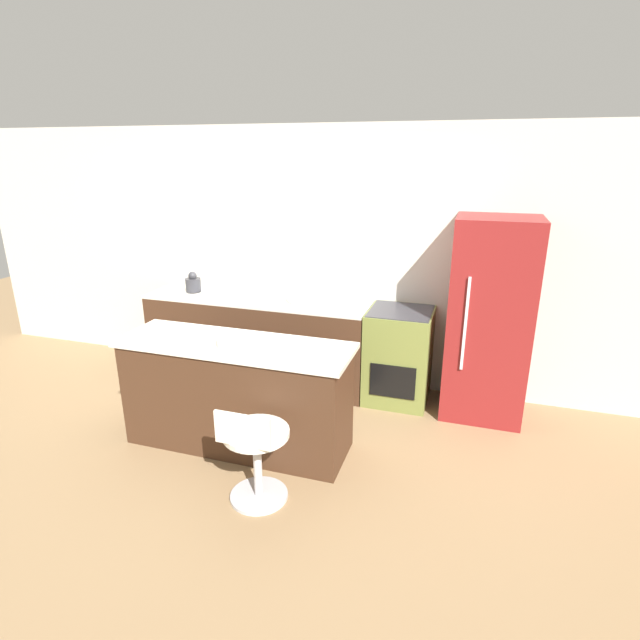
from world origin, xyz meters
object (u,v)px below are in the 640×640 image
Objects in this scene: kettle at (193,283)px; mixing_bowl at (298,297)px; oven_range at (399,356)px; stool_chair at (255,453)px; refrigerator at (489,320)px.

kettle is 0.96× the size of mixing_bowl.
oven_range is 1.20× the size of stool_chair.
refrigerator is 8.16× the size of mixing_bowl.
refrigerator reaches higher than kettle.
refrigerator is at bearing -0.53° from kettle.
refrigerator is at bearing -0.87° from mixing_bowl.
kettle is (-2.23, 0.01, 0.55)m from oven_range.
stool_chair is at bearing -129.16° from refrigerator.
stool_chair is (-1.47, -1.81, -0.53)m from refrigerator.
stool_chair is 3.57× the size of kettle.
refrigerator is at bearing 50.84° from stool_chair.
mixing_bowl is at bearing 100.94° from stool_chair.
refrigerator reaches higher than oven_range.
refrigerator is (0.79, -0.02, 0.45)m from oven_range.
kettle is (-1.55, 1.84, 0.62)m from stool_chair.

